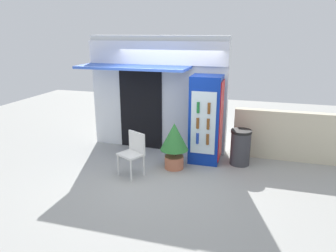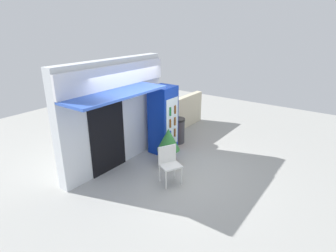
{
  "view_description": "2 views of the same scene",
  "coord_description": "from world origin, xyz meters",
  "px_view_note": "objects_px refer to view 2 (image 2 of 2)",
  "views": [
    {
      "loc": [
        2.08,
        -6.01,
        2.91
      ],
      "look_at": [
        0.29,
        0.11,
        1.0
      ],
      "focal_mm": 33.84,
      "sensor_mm": 36.0,
      "label": 1
    },
    {
      "loc": [
        -5.16,
        -3.78,
        3.65
      ],
      "look_at": [
        0.23,
        0.14,
        1.18
      ],
      "focal_mm": 29.86,
      "sensor_mm": 36.0,
      "label": 2
    }
  ],
  "objects_px": {
    "plastic_chair": "(169,162)",
    "trash_bin": "(178,130)",
    "drink_cooler": "(163,120)",
    "potted_plant_near_shop": "(168,143)"
  },
  "relations": [
    {
      "from": "drink_cooler",
      "to": "plastic_chair",
      "type": "xyz_separation_m",
      "value": [
        -1.31,
        -1.14,
        -0.46
      ]
    },
    {
      "from": "drink_cooler",
      "to": "potted_plant_near_shop",
      "type": "distance_m",
      "value": 0.91
    },
    {
      "from": "drink_cooler",
      "to": "trash_bin",
      "type": "xyz_separation_m",
      "value": [
        0.8,
        0.03,
        -0.59
      ]
    },
    {
      "from": "drink_cooler",
      "to": "plastic_chair",
      "type": "distance_m",
      "value": 1.8
    },
    {
      "from": "potted_plant_near_shop",
      "to": "drink_cooler",
      "type": "bearing_deg",
      "value": 46.01
    },
    {
      "from": "plastic_chair",
      "to": "trash_bin",
      "type": "relative_size",
      "value": 1.13
    },
    {
      "from": "drink_cooler",
      "to": "plastic_chair",
      "type": "bearing_deg",
      "value": -138.85
    },
    {
      "from": "trash_bin",
      "to": "plastic_chair",
      "type": "bearing_deg",
      "value": -150.84
    },
    {
      "from": "potted_plant_near_shop",
      "to": "trash_bin",
      "type": "relative_size",
      "value": 1.27
    },
    {
      "from": "plastic_chair",
      "to": "drink_cooler",
      "type": "bearing_deg",
      "value": 41.15
    }
  ]
}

